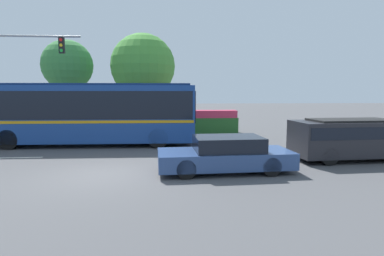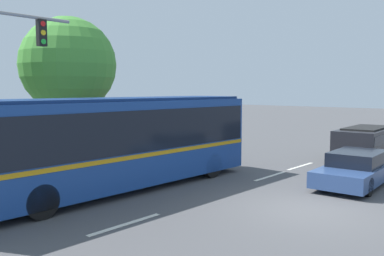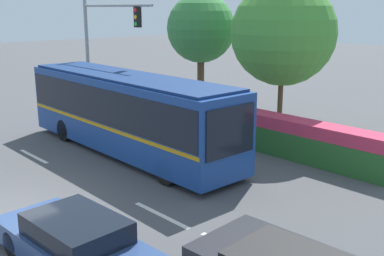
{
  "view_description": "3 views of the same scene",
  "coord_description": "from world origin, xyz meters",
  "px_view_note": "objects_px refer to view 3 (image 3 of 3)",
  "views": [
    {
      "loc": [
        2.24,
        -10.73,
        2.81
      ],
      "look_at": [
        3.35,
        4.21,
        1.11
      ],
      "focal_mm": 29.07,
      "sensor_mm": 36.0,
      "label": 1
    },
    {
      "loc": [
        -11.4,
        -5.38,
        3.59
      ],
      "look_at": [
        0.95,
        5.43,
        2.05
      ],
      "focal_mm": 38.81,
      "sensor_mm": 36.0,
      "label": 2
    },
    {
      "loc": [
        13.34,
        -4.66,
        5.9
      ],
      "look_at": [
        2.33,
        5.59,
        2.04
      ],
      "focal_mm": 43.73,
      "sensor_mm": 36.0,
      "label": 3
    }
  ],
  "objects_px": {
    "traffic_light_pole": "(101,42)",
    "street_tree_centre": "(283,33)",
    "city_bus": "(127,109)",
    "sedan_foreground": "(75,242)",
    "street_tree_left": "(201,29)"
  },
  "relations": [
    {
      "from": "traffic_light_pole",
      "to": "street_tree_centre",
      "type": "xyz_separation_m",
      "value": [
        7.27,
        5.07,
        0.52
      ]
    },
    {
      "from": "city_bus",
      "to": "sedan_foreground",
      "type": "bearing_deg",
      "value": -42.15
    },
    {
      "from": "street_tree_left",
      "to": "street_tree_centre",
      "type": "bearing_deg",
      "value": -1.75
    },
    {
      "from": "sedan_foreground",
      "to": "traffic_light_pole",
      "type": "xyz_separation_m",
      "value": [
        -11.2,
        8.0,
        3.67
      ]
    },
    {
      "from": "street_tree_centre",
      "to": "sedan_foreground",
      "type": "bearing_deg",
      "value": -73.27
    },
    {
      "from": "city_bus",
      "to": "street_tree_left",
      "type": "height_order",
      "value": "street_tree_left"
    },
    {
      "from": "street_tree_left",
      "to": "city_bus",
      "type": "bearing_deg",
      "value": -67.28
    },
    {
      "from": "street_tree_left",
      "to": "street_tree_centre",
      "type": "relative_size",
      "value": 0.93
    },
    {
      "from": "city_bus",
      "to": "traffic_light_pole",
      "type": "height_order",
      "value": "traffic_light_pole"
    },
    {
      "from": "city_bus",
      "to": "street_tree_left",
      "type": "relative_size",
      "value": 1.77
    },
    {
      "from": "city_bus",
      "to": "traffic_light_pole",
      "type": "distance_m",
      "value": 5.58
    },
    {
      "from": "sedan_foreground",
      "to": "traffic_light_pole",
      "type": "height_order",
      "value": "traffic_light_pole"
    },
    {
      "from": "traffic_light_pole",
      "to": "street_tree_centre",
      "type": "bearing_deg",
      "value": 34.87
    },
    {
      "from": "city_bus",
      "to": "street_tree_left",
      "type": "distance_m",
      "value": 8.25
    },
    {
      "from": "sedan_foreground",
      "to": "street_tree_centre",
      "type": "distance_m",
      "value": 14.27
    }
  ]
}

